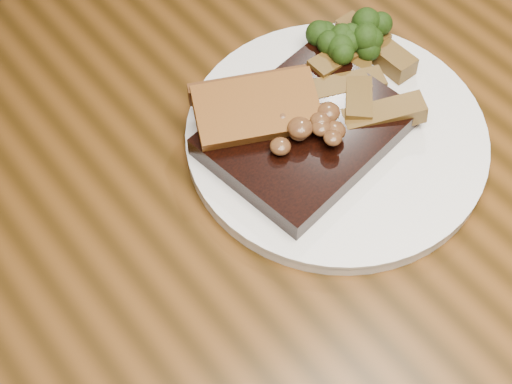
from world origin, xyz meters
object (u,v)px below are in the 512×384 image
at_px(plate, 336,138).
at_px(steak, 306,133).
at_px(chair_far, 142,36).
at_px(potato_wedges, 374,89).
at_px(garlic_bread, 257,125).
at_px(dining_table, 280,258).

distance_m(plate, steak, 0.04).
relative_size(chair_far, potato_wedges, 6.71).
bearing_deg(steak, potato_wedges, -8.47).
bearing_deg(garlic_bread, potato_wedges, 8.45).
bearing_deg(dining_table, steak, 34.13).
xyz_separation_m(steak, garlic_bread, (-0.03, 0.04, -0.00)).
distance_m(chair_far, potato_wedges, 0.59).
distance_m(chair_far, steak, 0.60).
bearing_deg(plate, chair_far, 82.69).
bearing_deg(garlic_bread, dining_table, -85.92).
xyz_separation_m(chair_far, garlic_bread, (-0.12, -0.46, 0.32)).
bearing_deg(dining_table, potato_wedges, 15.18).
distance_m(chair_far, plate, 0.59).
bearing_deg(potato_wedges, steak, 179.25).
bearing_deg(potato_wedges, plate, -169.31).
xyz_separation_m(chair_far, plate, (-0.07, -0.51, 0.30)).
height_order(plate, garlic_bread, garlic_bread).
xyz_separation_m(dining_table, steak, (0.06, 0.04, 0.12)).
distance_m(steak, garlic_bread, 0.05).
distance_m(dining_table, potato_wedges, 0.20).
bearing_deg(garlic_bread, plate, -13.53).
distance_m(dining_table, steak, 0.14).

